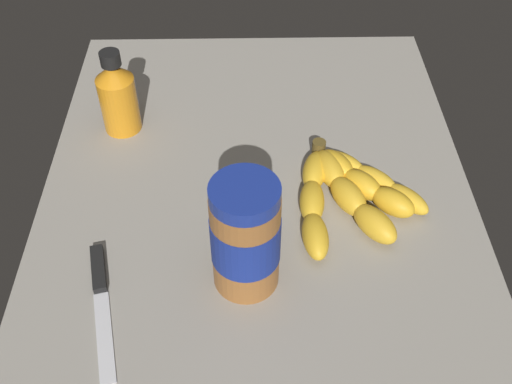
{
  "coord_description": "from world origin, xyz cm",
  "views": [
    {
      "loc": [
        -59.39,
        1.32,
        61.77
      ],
      "look_at": [
        -3.52,
        0.25,
        4.24
      ],
      "focal_mm": 42.53,
      "sensor_mm": 36.0,
      "label": 1
    }
  ],
  "objects": [
    {
      "name": "ground_plane",
      "position": [
        0.0,
        0.0,
        -2.15
      ],
      "size": [
        82.3,
        61.08,
        4.3
      ],
      "primitive_type": "cube",
      "color": "gray"
    },
    {
      "name": "banana_bunch",
      "position": [
        -1.11,
        -12.48,
        1.71
      ],
      "size": [
        21.51,
        18.53,
        3.71
      ],
      "color": "gold",
      "rests_on": "ground_plane"
    },
    {
      "name": "peanut_butter_jar",
      "position": [
        -14.28,
        1.68,
        7.88
      ],
      "size": [
        8.27,
        8.27,
        15.93
      ],
      "color": "#9E602D",
      "rests_on": "ground_plane"
    },
    {
      "name": "honey_bottle",
      "position": [
        15.39,
        20.89,
        6.15
      ],
      "size": [
        5.77,
        5.77,
        13.75
      ],
      "color": "orange",
      "rests_on": "ground_plane"
    },
    {
      "name": "butter_knife",
      "position": [
        -17.27,
        19.26,
        0.47
      ],
      "size": [
        19.07,
        5.92,
        1.2
      ],
      "color": "silver",
      "rests_on": "ground_plane"
    }
  ]
}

